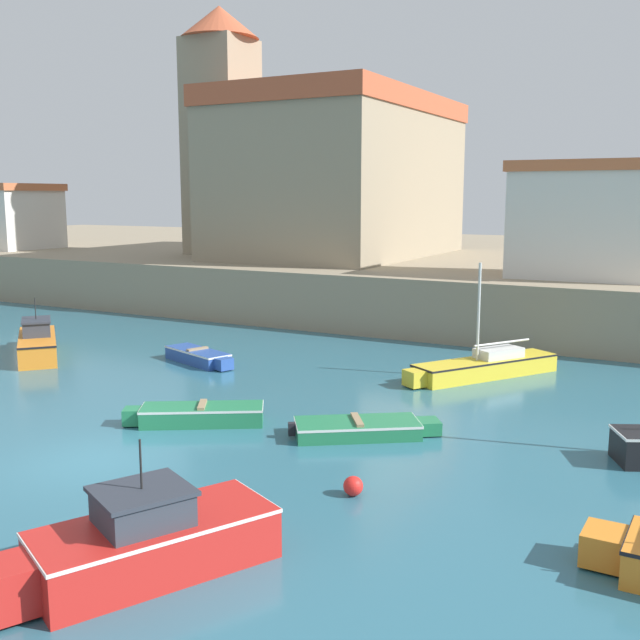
{
  "coord_description": "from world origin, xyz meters",
  "views": [
    {
      "loc": [
        13.64,
        -13.28,
        6.67
      ],
      "look_at": [
        0.45,
        11.31,
        2.0
      ],
      "focal_mm": 42.0,
      "sensor_mm": 36.0,
      "label": 1
    }
  ],
  "objects_px": {
    "dinghy_green_0": "(362,428)",
    "church": "(326,170)",
    "harbor_shed_near_wharf": "(7,216)",
    "sailboat_yellow_8": "(485,366)",
    "motorboat_red_7": "(145,541)",
    "mooring_buoy": "(353,486)",
    "dinghy_blue_4": "(199,356)",
    "harbor_shed_far_end": "(586,219)",
    "dinghy_green_5": "(199,414)",
    "motorboat_orange_6": "(37,342)"
  },
  "relations": [
    {
      "from": "sailboat_yellow_8",
      "to": "dinghy_green_5",
      "type": "bearing_deg",
      "value": -120.95
    },
    {
      "from": "motorboat_red_7",
      "to": "dinghy_blue_4",
      "type": "bearing_deg",
      "value": 124.1
    },
    {
      "from": "church",
      "to": "harbor_shed_far_end",
      "type": "height_order",
      "value": "church"
    },
    {
      "from": "sailboat_yellow_8",
      "to": "harbor_shed_near_wharf",
      "type": "relative_size",
      "value": 0.93
    },
    {
      "from": "dinghy_green_0",
      "to": "church",
      "type": "relative_size",
      "value": 0.23
    },
    {
      "from": "harbor_shed_far_end",
      "to": "motorboat_orange_6",
      "type": "bearing_deg",
      "value": -141.82
    },
    {
      "from": "dinghy_green_5",
      "to": "harbor_shed_far_end",
      "type": "distance_m",
      "value": 21.57
    },
    {
      "from": "dinghy_green_0",
      "to": "harbor_shed_far_end",
      "type": "relative_size",
      "value": 0.59
    },
    {
      "from": "dinghy_blue_4",
      "to": "harbor_shed_far_end",
      "type": "height_order",
      "value": "harbor_shed_far_end"
    },
    {
      "from": "church",
      "to": "sailboat_yellow_8",
      "type": "bearing_deg",
      "value": -46.76
    },
    {
      "from": "motorboat_orange_6",
      "to": "sailboat_yellow_8",
      "type": "xyz_separation_m",
      "value": [
        17.49,
        5.32,
        -0.18
      ]
    },
    {
      "from": "mooring_buoy",
      "to": "sailboat_yellow_8",
      "type": "bearing_deg",
      "value": 92.48
    },
    {
      "from": "harbor_shed_near_wharf",
      "to": "dinghy_blue_4",
      "type": "bearing_deg",
      "value": -26.5
    },
    {
      "from": "motorboat_orange_6",
      "to": "harbor_shed_near_wharf",
      "type": "bearing_deg",
      "value": 142.6
    },
    {
      "from": "motorboat_red_7",
      "to": "dinghy_green_0",
      "type": "bearing_deg",
      "value": 89.2
    },
    {
      "from": "sailboat_yellow_8",
      "to": "harbor_shed_near_wharf",
      "type": "bearing_deg",
      "value": 164.57
    },
    {
      "from": "harbor_shed_near_wharf",
      "to": "mooring_buoy",
      "type": "bearing_deg",
      "value": -30.57
    },
    {
      "from": "harbor_shed_near_wharf",
      "to": "sailboat_yellow_8",
      "type": "bearing_deg",
      "value": -15.43
    },
    {
      "from": "dinghy_blue_4",
      "to": "harbor_shed_far_end",
      "type": "bearing_deg",
      "value": 46.02
    },
    {
      "from": "sailboat_yellow_8",
      "to": "harbor_shed_near_wharf",
      "type": "distance_m",
      "value": 39.96
    },
    {
      "from": "dinghy_green_0",
      "to": "harbor_shed_near_wharf",
      "type": "bearing_deg",
      "value": 152.93
    },
    {
      "from": "sailboat_yellow_8",
      "to": "church",
      "type": "height_order",
      "value": "church"
    },
    {
      "from": "dinghy_green_5",
      "to": "sailboat_yellow_8",
      "type": "distance_m",
      "value": 11.29
    },
    {
      "from": "dinghy_green_0",
      "to": "dinghy_blue_4",
      "type": "xyz_separation_m",
      "value": [
        -9.67,
        5.28,
        0.05
      ]
    },
    {
      "from": "harbor_shed_near_wharf",
      "to": "motorboat_red_7",
      "type": "bearing_deg",
      "value": -36.9
    },
    {
      "from": "motorboat_orange_6",
      "to": "dinghy_green_0",
      "type": "bearing_deg",
      "value": -10.77
    },
    {
      "from": "church",
      "to": "harbor_shed_near_wharf",
      "type": "height_order",
      "value": "church"
    },
    {
      "from": "dinghy_green_5",
      "to": "motorboat_orange_6",
      "type": "xyz_separation_m",
      "value": [
        -11.68,
        4.37,
        0.29
      ]
    },
    {
      "from": "dinghy_green_0",
      "to": "harbor_shed_far_end",
      "type": "xyz_separation_m",
      "value": [
        2.85,
        18.25,
        5.32
      ]
    },
    {
      "from": "dinghy_blue_4",
      "to": "mooring_buoy",
      "type": "bearing_deg",
      "value": -39.17
    },
    {
      "from": "dinghy_blue_4",
      "to": "motorboat_orange_6",
      "type": "relative_size",
      "value": 0.77
    },
    {
      "from": "dinghy_green_0",
      "to": "motorboat_orange_6",
      "type": "relative_size",
      "value": 0.8
    },
    {
      "from": "harbor_shed_near_wharf",
      "to": "dinghy_green_5",
      "type": "bearing_deg",
      "value": -31.96
    },
    {
      "from": "dinghy_blue_4",
      "to": "motorboat_red_7",
      "type": "bearing_deg",
      "value": -55.9
    },
    {
      "from": "motorboat_red_7",
      "to": "mooring_buoy",
      "type": "bearing_deg",
      "value": 70.42
    },
    {
      "from": "motorboat_red_7",
      "to": "sailboat_yellow_8",
      "type": "relative_size",
      "value": 0.85
    },
    {
      "from": "dinghy_green_5",
      "to": "harbor_shed_far_end",
      "type": "height_order",
      "value": "harbor_shed_far_end"
    },
    {
      "from": "motorboat_orange_6",
      "to": "church",
      "type": "bearing_deg",
      "value": 83.7
    },
    {
      "from": "church",
      "to": "motorboat_red_7",
      "type": "bearing_deg",
      "value": -67.34
    },
    {
      "from": "motorboat_red_7",
      "to": "harbor_shed_near_wharf",
      "type": "distance_m",
      "value": 46.53
    },
    {
      "from": "dinghy_blue_4",
      "to": "dinghy_green_5",
      "type": "xyz_separation_m",
      "value": [
        4.95,
        -6.53,
        0.01
      ]
    },
    {
      "from": "dinghy_blue_4",
      "to": "dinghy_green_5",
      "type": "height_order",
      "value": "dinghy_green_5"
    },
    {
      "from": "dinghy_green_5",
      "to": "motorboat_red_7",
      "type": "height_order",
      "value": "motorboat_red_7"
    },
    {
      "from": "sailboat_yellow_8",
      "to": "motorboat_red_7",
      "type": "bearing_deg",
      "value": -94.01
    },
    {
      "from": "dinghy_blue_4",
      "to": "harbor_shed_far_end",
      "type": "distance_m",
      "value": 18.78
    },
    {
      "from": "dinghy_green_0",
      "to": "motorboat_red_7",
      "type": "distance_m",
      "value": 8.82
    },
    {
      "from": "dinghy_blue_4",
      "to": "motorboat_orange_6",
      "type": "xyz_separation_m",
      "value": [
        -6.73,
        -2.16,
        0.3
      ]
    },
    {
      "from": "dinghy_green_0",
      "to": "sailboat_yellow_8",
      "type": "relative_size",
      "value": 0.65
    },
    {
      "from": "harbor_shed_far_end",
      "to": "sailboat_yellow_8",
      "type": "bearing_deg",
      "value": -100.16
    },
    {
      "from": "dinghy_green_0",
      "to": "dinghy_blue_4",
      "type": "distance_m",
      "value": 11.02
    }
  ]
}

